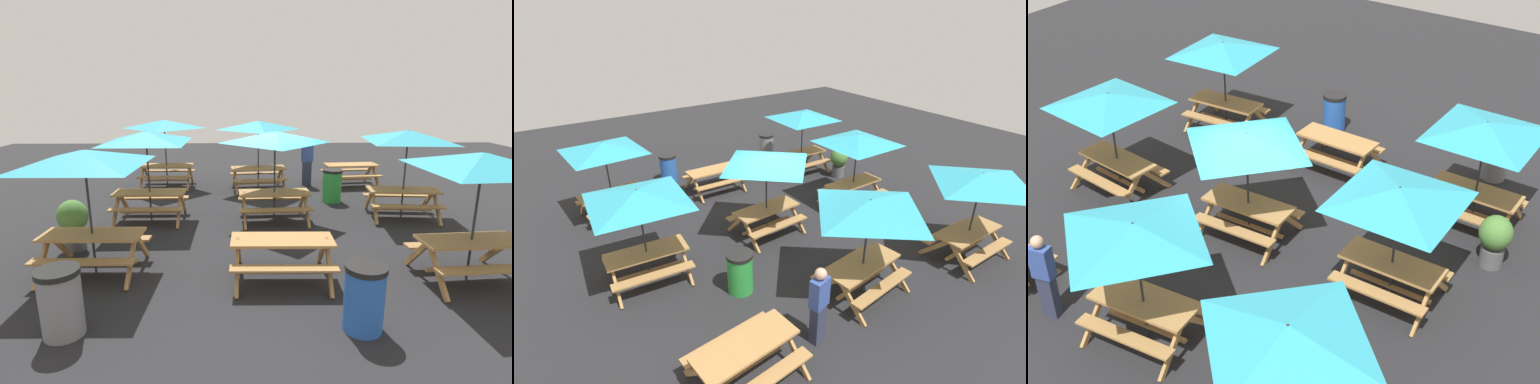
{
  "view_description": "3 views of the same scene",
  "coord_description": "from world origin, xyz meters",
  "views": [
    {
      "loc": [
        0.48,
        10.03,
        3.32
      ],
      "look_at": [
        0.26,
        0.74,
        0.9
      ],
      "focal_mm": 28.0,
      "sensor_mm": 36.0,
      "label": 1
    },
    {
      "loc": [
        -5.52,
        -7.76,
        5.87
      ],
      "look_at": [
        0.26,
        0.74,
        0.9
      ],
      "focal_mm": 28.0,
      "sensor_mm": 36.0,
      "label": 2
    },
    {
      "loc": [
        6.89,
        -9.0,
        8.43
      ],
      "look_at": [
        0.26,
        0.74,
        0.9
      ],
      "focal_mm": 50.0,
      "sensor_mm": 36.0,
      "label": 3
    }
  ],
  "objects": [
    {
      "name": "picnic_table_4",
      "position": [
        0.1,
        -3.06,
        1.99
      ],
      "size": [
        2.21,
        2.21,
        2.34
      ],
      "rotation": [
        0.0,
        0.0,
        0.11
      ],
      "color": "#A87A44",
      "rests_on": "ground"
    },
    {
      "name": "picnic_table_8",
      "position": [
        -3.61,
        0.01,
        1.99
      ],
      "size": [
        2.82,
        2.82,
        2.34
      ],
      "rotation": [
        0.0,
        0.0,
        -0.09
      ],
      "color": "#A87A44",
      "rests_on": "ground"
    },
    {
      "name": "picnic_table_2",
      "position": [
        -0.14,
        3.48,
        0.56
      ],
      "size": [
        1.82,
        1.56,
        0.81
      ],
      "rotation": [
        0.0,
        0.0,
        -0.02
      ],
      "color": "#A87A44",
      "rests_on": "ground"
    },
    {
      "name": "picnic_table_3",
      "position": [
        3.25,
        -3.57,
        1.99
      ],
      "size": [
        2.03,
        2.03,
        2.34
      ],
      "rotation": [
        0.0,
        0.0,
        0.01
      ],
      "color": "#A87A44",
      "rests_on": "ground"
    },
    {
      "name": "potted_plant_0",
      "position": [
        4.13,
        2.0,
        0.61
      ],
      "size": [
        0.62,
        0.62,
        1.07
      ],
      "color": "#59595B",
      "rests_on": "ground"
    },
    {
      "name": "picnic_table_7",
      "position": [
        2.96,
        0.11,
        1.99
      ],
      "size": [
        2.83,
        2.83,
        2.34
      ],
      "rotation": [
        0.0,
        0.0,
        0.01
      ],
      "color": "#A87A44",
      "rests_on": "ground"
    },
    {
      "name": "trash_bin_gray",
      "position": [
        3.03,
        5.08,
        0.49
      ],
      "size": [
        0.59,
        0.59,
        0.98
      ],
      "color": "gray",
      "rests_on": "ground"
    },
    {
      "name": "picnic_table_6",
      "position": [
        3.3,
        3.14,
        1.99
      ],
      "size": [
        2.83,
        2.83,
        2.34
      ],
      "rotation": [
        0.0,
        0.0,
        -0.01
      ],
      "color": "#A87A44",
      "rests_on": "ground"
    },
    {
      "name": "trash_bin_blue",
      "position": [
        -1.15,
        5.06,
        0.49
      ],
      "size": [
        0.59,
        0.59,
        0.98
      ],
      "color": "blue",
      "rests_on": "ground"
    },
    {
      "name": "ground_plane",
      "position": [
        0.0,
        0.0,
        0.0
      ],
      "size": [
        29.81,
        29.81,
        0.0
      ],
      "primitive_type": "plane",
      "color": "#232326",
      "rests_on": "ground"
    },
    {
      "name": "trash_bin_green",
      "position": [
        -2.07,
        -1.52,
        0.49
      ],
      "size": [
        0.59,
        0.59,
        0.98
      ],
      "color": "green",
      "rests_on": "ground"
    },
    {
      "name": "picnic_table_0",
      "position": [
        -0.22,
        0.21,
        1.99
      ],
      "size": [
        2.11,
        2.11,
        2.34
      ],
      "rotation": [
        0.0,
        0.0,
        0.05
      ],
      "color": "#A87A44",
      "rests_on": "ground"
    },
    {
      "name": "picnic_table_1",
      "position": [
        -3.44,
        3.59,
        1.99
      ],
      "size": [
        2.82,
        2.82,
        2.34
      ],
      "rotation": [
        0.0,
        0.0,
        0.08
      ],
      "color": "#A87A44",
      "rests_on": "ground"
    },
    {
      "name": "person_standing",
      "position": [
        -1.62,
        -3.6,
        0.89
      ],
      "size": [
        0.4,
        0.3,
        1.67
      ],
      "rotation": [
        0.0,
        0.0,
        3.4
      ],
      "color": "#2D334C",
      "rests_on": "ground"
    }
  ]
}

